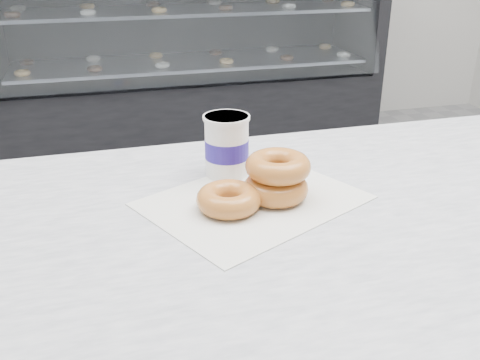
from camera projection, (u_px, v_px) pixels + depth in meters
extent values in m
plane|color=#949497|center=(310.00, 356.00, 1.83)|extent=(5.00, 5.00, 0.00)
cube|color=silver|center=(468.00, 203.00, 0.94)|extent=(3.06, 0.76, 0.04)
cube|color=black|center=(192.00, 112.00, 3.57)|extent=(2.40, 0.70, 0.50)
cube|color=black|center=(180.00, 9.00, 3.59)|extent=(2.40, 0.06, 0.75)
cube|color=black|center=(359.00, 9.00, 3.59)|extent=(0.08, 0.70, 0.75)
cube|color=white|center=(198.00, 21.00, 3.04)|extent=(2.28, 0.16, 0.70)
cube|color=silver|center=(190.00, 62.00, 3.43)|extent=(2.20, 0.55, 0.02)
cube|color=silver|center=(188.00, 10.00, 3.30)|extent=(2.20, 0.55, 0.02)
cube|color=silver|center=(253.00, 201.00, 0.90)|extent=(0.42, 0.38, 0.00)
torus|color=#C06F35|center=(229.00, 199.00, 0.86)|extent=(0.14, 0.14, 0.04)
torus|color=#C06F35|center=(276.00, 188.00, 0.90)|extent=(0.11, 0.11, 0.04)
torus|color=#C06F35|center=(278.00, 166.00, 0.89)|extent=(0.15, 0.15, 0.04)
cylinder|color=white|center=(227.00, 146.00, 0.98)|extent=(0.10, 0.10, 0.11)
cylinder|color=white|center=(226.00, 117.00, 0.96)|extent=(0.09, 0.09, 0.01)
cylinder|color=navy|center=(227.00, 148.00, 0.98)|extent=(0.10, 0.10, 0.03)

